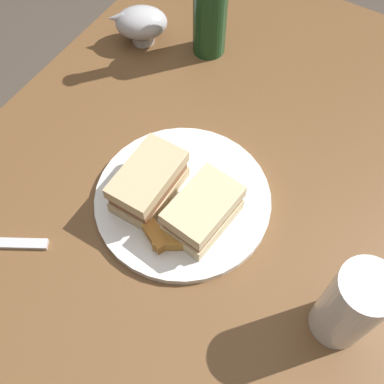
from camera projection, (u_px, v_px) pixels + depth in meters
ground_plane at (197, 329)px, 1.40m from camera, size 6.00×6.00×0.00m
dining_table at (198, 285)px, 1.07m from camera, size 1.18×0.82×0.77m
plate at (183, 199)px, 0.74m from camera, size 0.28×0.28×0.01m
sandwich_half_left at (149, 182)px, 0.71m from camera, size 0.12×0.07×0.06m
sandwich_half_right at (203, 211)px, 0.68m from camera, size 0.12×0.08×0.06m
potato_wedge_front at (155, 198)px, 0.72m from camera, size 0.03×0.04×0.01m
potato_wedge_middle at (179, 226)px, 0.70m from camera, size 0.04×0.06×0.02m
potato_wedge_back at (167, 239)px, 0.68m from camera, size 0.05×0.05×0.02m
potato_wedge_left_edge at (156, 236)px, 0.68m from camera, size 0.04×0.05×0.02m
pint_glass at (348, 309)px, 0.59m from camera, size 0.07×0.07×0.15m
gravy_boat at (141, 23)px, 0.90m from camera, size 0.12×0.12×0.07m
cider_bottle at (211, 2)px, 0.83m from camera, size 0.06×0.06×0.28m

